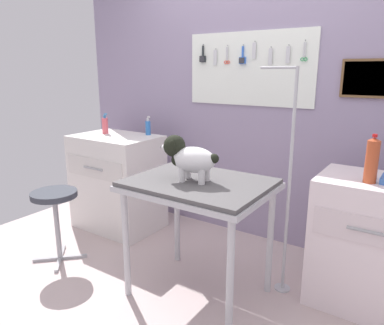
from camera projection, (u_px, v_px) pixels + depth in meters
The scene contains 11 objects.
ground at pixel (174, 304), 2.45m from camera, with size 4.40×4.00×0.04m, color #C1AAA8.
rear_wall_panel at pixel (259, 112), 3.19m from camera, with size 4.00×0.11×2.30m.
grooming_table at pixel (199, 193), 2.37m from camera, with size 0.91×0.70×0.82m.
grooming_arm at pixel (287, 193), 2.42m from camera, with size 0.30×0.11×1.54m.
dog at pixel (188, 157), 2.31m from camera, with size 0.40×0.23×0.29m.
counter_left at pixel (118, 182), 3.54m from camera, with size 0.80×0.58×0.92m.
cabinet_right at pixel (369, 243), 2.34m from camera, with size 0.68×0.54×0.86m.
stool at pixel (55, 204), 2.87m from camera, with size 0.36×0.36×0.59m.
detangler_spray at pixel (105, 125), 3.52m from camera, with size 0.06×0.06×0.20m.
spray_bottle_tall at pixel (148, 128), 3.46m from camera, with size 0.05×0.05×0.18m.
soda_bottle at pixel (372, 160), 2.14m from camera, with size 0.07×0.07×0.29m.
Camera 1 is at (1.29, -1.71, 1.52)m, focal length 33.92 mm.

